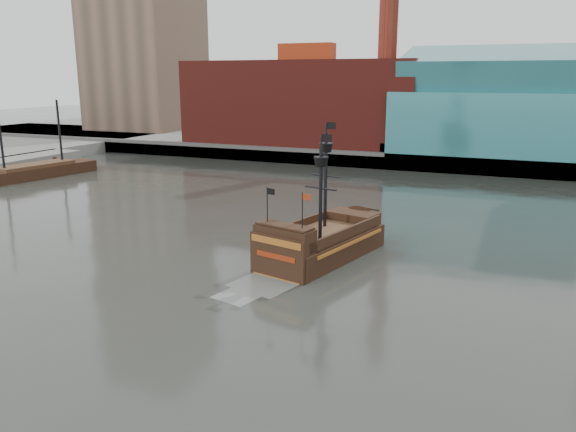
% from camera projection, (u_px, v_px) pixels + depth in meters
% --- Properties ---
extents(ground, '(400.00, 400.00, 0.00)m').
position_uv_depth(ground, '(214.00, 341.00, 31.28)').
color(ground, '#262924').
rests_on(ground, ground).
extents(promenade_far, '(220.00, 60.00, 2.00)m').
position_uv_depth(promenade_far, '(443.00, 144.00, 113.40)').
color(promenade_far, slate).
rests_on(promenade_far, ground).
extents(seawall, '(220.00, 1.00, 2.60)m').
position_uv_depth(seawall, '(417.00, 163.00, 86.92)').
color(seawall, '#4C4C49').
rests_on(seawall, ground).
extents(skyline, '(149.00, 45.00, 62.00)m').
position_uv_depth(skyline, '(476.00, 17.00, 99.09)').
color(skyline, brown).
rests_on(skyline, promenade_far).
extents(pirate_ship, '(8.20, 16.14, 11.60)m').
position_uv_depth(pirate_ship, '(321.00, 246.00, 45.31)').
color(pirate_ship, black).
rests_on(pirate_ship, ground).
extents(docked_vessel, '(7.30, 18.73, 12.44)m').
position_uv_depth(docked_vessel, '(36.00, 173.00, 81.16)').
color(docked_vessel, black).
rests_on(docked_vessel, ground).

